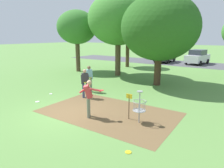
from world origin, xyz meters
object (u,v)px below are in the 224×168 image
object	(u,v)px
tree_mid_center	(128,31)
parked_car_center_left	(198,57)
player_throwing	(85,82)
player_waiting_left	(89,77)
tree_mid_left	(77,27)
frisbee_by_tee	(51,94)
tree_mid_right	(160,28)
frisbee_far_left	(128,152)
frisbee_near_basket	(37,102)
tree_near_left	(118,19)
player_foreground_watching	(89,96)
parked_car_leftmost	(165,56)
disc_golf_basket	(138,105)

from	to	relation	value
tree_mid_center	parked_car_center_left	world-z (taller)	tree_mid_center
player_throwing	player_waiting_left	world-z (taller)	same
player_waiting_left	tree_mid_left	size ratio (longest dim) A/B	0.28
frisbee_by_tee	tree_mid_center	size ratio (longest dim) A/B	0.04
player_throwing	tree_mid_right	distance (m)	6.70
frisbee_far_left	tree_mid_right	world-z (taller)	tree_mid_right
frisbee_near_basket	parked_car_center_left	size ratio (longest dim) A/B	0.05
frisbee_by_tee	tree_mid_right	world-z (taller)	tree_mid_right
player_throwing	tree_mid_right	world-z (taller)	tree_mid_right
tree_near_left	tree_mid_left	distance (m)	4.64
player_throwing	parked_car_center_left	xyz separation A→B (m)	(2.28, 19.29, -0.05)
frisbee_by_tee	player_foreground_watching	bearing A→B (deg)	-18.56
player_foreground_watching	parked_car_leftmost	xyz separation A→B (m)	(-3.95, 20.89, -0.06)
frisbee_by_tee	parked_car_center_left	distance (m)	20.50
player_foreground_watching	tree_near_left	size ratio (longest dim) A/B	0.23
player_throwing	tree_mid_left	xyz separation A→B (m)	(-6.73, 6.58, 3.42)
frisbee_far_left	frisbee_by_tee	bearing A→B (deg)	157.65
player_throwing	frisbee_by_tee	size ratio (longest dim) A/B	8.52
player_foreground_watching	frisbee_by_tee	size ratio (longest dim) A/B	8.52
tree_near_left	parked_car_leftmost	distance (m)	12.43
frisbee_far_left	tree_mid_center	xyz separation A→B (m)	(-9.04, 15.74, 4.07)
tree_near_left	parked_car_center_left	xyz separation A→B (m)	(4.43, 12.30, -4.07)
tree_mid_center	parked_car_leftmost	size ratio (longest dim) A/B	1.33
tree_mid_center	parked_car_center_left	size ratio (longest dim) A/B	1.27
frisbee_near_basket	parked_car_center_left	distance (m)	21.80
player_foreground_watching	frisbee_far_left	bearing A→B (deg)	-27.76
frisbee_by_tee	parked_car_center_left	size ratio (longest dim) A/B	0.05
disc_golf_basket	parked_car_center_left	world-z (taller)	parked_car_center_left
frisbee_far_left	tree_near_left	world-z (taller)	tree_near_left
frisbee_by_tee	parked_car_center_left	bearing A→B (deg)	77.00
player_waiting_left	tree_mid_right	size ratio (longest dim) A/B	0.26
frisbee_by_tee	tree_mid_left	distance (m)	9.54
player_foreground_watching	player_waiting_left	xyz separation A→B (m)	(-2.76, 3.30, -0.02)
tree_near_left	tree_mid_right	bearing A→B (deg)	-19.35
frisbee_far_left	tree_near_left	xyz separation A→B (m)	(-7.15, 10.67, 4.98)
frisbee_near_basket	frisbee_far_left	distance (m)	6.87
tree_near_left	parked_car_leftmost	world-z (taller)	tree_near_left
player_waiting_left	player_foreground_watching	bearing A→B (deg)	-50.09
frisbee_far_left	player_waiting_left	bearing A→B (deg)	139.54
parked_car_center_left	player_throwing	bearing A→B (deg)	-96.75
tree_near_left	tree_mid_left	world-z (taller)	tree_near_left
tree_mid_right	player_foreground_watching	bearing A→B (deg)	-91.59
parked_car_leftmost	player_foreground_watching	bearing A→B (deg)	-79.29
player_throwing	frisbee_by_tee	bearing A→B (deg)	-164.04
tree_mid_left	parked_car_center_left	world-z (taller)	tree_mid_left
frisbee_by_tee	tree_mid_right	bearing A→B (deg)	52.67
tree_mid_center	player_foreground_watching	bearing A→B (deg)	-66.64
frisbee_near_basket	parked_car_center_left	world-z (taller)	parked_car_center_left
player_foreground_watching	tree_mid_right	bearing A→B (deg)	88.41
player_waiting_left	parked_car_leftmost	size ratio (longest dim) A/B	0.41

